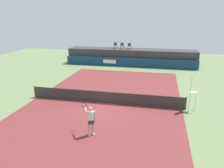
# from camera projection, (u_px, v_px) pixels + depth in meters

# --- Properties ---
(ground_plane) EXTENTS (48.00, 48.00, 0.00)m
(ground_plane) POSITION_uv_depth(u_px,v_px,m) (113.00, 91.00, 20.73)
(ground_plane) COLOR #6B7F51
(court_inner) EXTENTS (12.00, 22.00, 0.00)m
(court_inner) POSITION_uv_depth(u_px,v_px,m) (105.00, 103.00, 17.93)
(court_inner) COLOR maroon
(court_inner) RESTS_ON ground
(sponsor_wall) EXTENTS (18.00, 0.22, 1.20)m
(sponsor_wall) POSITION_uv_depth(u_px,v_px,m) (129.00, 63.00, 30.36)
(sponsor_wall) COLOR navy
(sponsor_wall) RESTS_ON ground
(spectator_platform) EXTENTS (18.00, 2.80, 2.20)m
(spectator_platform) POSITION_uv_depth(u_px,v_px,m) (131.00, 57.00, 31.89)
(spectator_platform) COLOR #38383D
(spectator_platform) RESTS_ON ground
(spectator_chair_far_left) EXTENTS (0.46, 0.46, 0.89)m
(spectator_chair_far_left) POSITION_uv_depth(u_px,v_px,m) (116.00, 45.00, 31.96)
(spectator_chair_far_left) COLOR #2D3D56
(spectator_chair_far_left) RESTS_ON spectator_platform
(spectator_chair_left) EXTENTS (0.47, 0.47, 0.89)m
(spectator_chair_left) POSITION_uv_depth(u_px,v_px,m) (122.00, 45.00, 31.70)
(spectator_chair_left) COLOR #2D3D56
(spectator_chair_left) RESTS_ON spectator_platform
(spectator_chair_center) EXTENTS (0.44, 0.44, 0.89)m
(spectator_chair_center) POSITION_uv_depth(u_px,v_px,m) (129.00, 46.00, 31.17)
(spectator_chair_center) COLOR #2D3D56
(spectator_chair_center) RESTS_ON spectator_platform
(umpire_chair) EXTENTS (0.48, 0.48, 2.76)m
(umpire_chair) POSITION_uv_depth(u_px,v_px,m) (192.00, 90.00, 16.12)
(umpire_chair) COLOR white
(umpire_chair) RESTS_ON ground
(tennis_net) EXTENTS (12.40, 0.02, 0.95)m
(tennis_net) POSITION_uv_depth(u_px,v_px,m) (105.00, 97.00, 17.80)
(tennis_net) COLOR #2D2D2D
(tennis_net) RESTS_ON ground
(net_post_near) EXTENTS (0.10, 0.10, 1.00)m
(net_post_near) POSITION_uv_depth(u_px,v_px,m) (35.00, 92.00, 19.08)
(net_post_near) COLOR #4C4C51
(net_post_near) RESTS_ON ground
(net_post_far) EXTENTS (0.10, 0.10, 1.00)m
(net_post_far) POSITION_uv_depth(u_px,v_px,m) (186.00, 103.00, 16.50)
(net_post_far) COLOR #4C4C51
(net_post_far) RESTS_ON ground
(tennis_player) EXTENTS (1.06, 1.04, 1.77)m
(tennis_player) POSITION_uv_depth(u_px,v_px,m) (91.00, 120.00, 12.88)
(tennis_player) COLOR white
(tennis_player) RESTS_ON court_inner
(tennis_ball) EXTENTS (0.07, 0.07, 0.07)m
(tennis_ball) POSITION_uv_depth(u_px,v_px,m) (132.00, 78.00, 25.14)
(tennis_ball) COLOR #D8EA33
(tennis_ball) RESTS_ON court_inner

